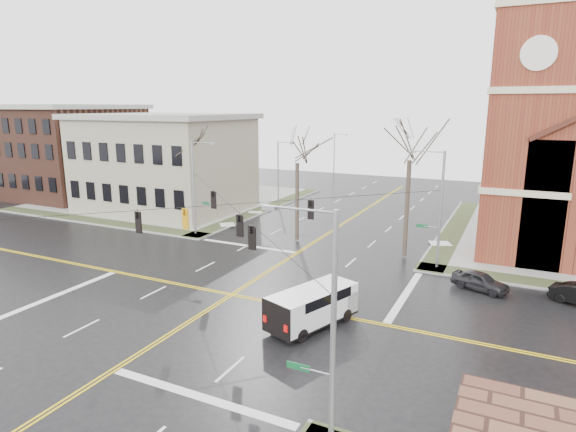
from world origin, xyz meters
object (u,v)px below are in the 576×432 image
at_px(signal_pole_se, 328,330).
at_px(parked_car_a, 480,281).
at_px(signal_pole_ne, 438,206).
at_px(signal_pole_nw, 195,185).
at_px(streetlight_north_a, 279,171).
at_px(tree_nw_far, 182,153).
at_px(cargo_van, 315,303).
at_px(tree_nw_near, 297,158).
at_px(tree_ne, 410,154).
at_px(streetlight_north_b, 335,156).

relative_size(signal_pole_se, parked_car_a, 2.37).
height_order(signal_pole_ne, signal_pole_nw, same).
xyz_separation_m(signal_pole_ne, parked_car_a, (3.57, -3.27, -4.30)).
bearing_deg(streetlight_north_a, tree_nw_far, -105.27).
distance_m(signal_pole_nw, streetlight_north_a, 16.52).
relative_size(streetlight_north_a, cargo_van, 1.31).
height_order(signal_pole_ne, tree_nw_near, tree_nw_near).
bearing_deg(tree_nw_far, parked_car_a, -10.84).
bearing_deg(signal_pole_ne, tree_ne, 147.27).
bearing_deg(streetlight_north_b, signal_pole_se, -69.73).
bearing_deg(cargo_van, signal_pole_ne, 91.34).
relative_size(tree_nw_far, tree_ne, 0.89).
height_order(parked_car_a, tree_nw_far, tree_nw_far).
height_order(tree_nw_near, tree_ne, tree_ne).
xyz_separation_m(streetlight_north_a, parked_car_a, (25.55, -19.77, -3.82)).
bearing_deg(tree_nw_far, signal_pole_se, -44.47).
bearing_deg(streetlight_north_b, signal_pole_nw, -91.05).
bearing_deg(streetlight_north_b, tree_nw_near, -75.17).
bearing_deg(tree_nw_far, streetlight_north_b, 83.55).
height_order(signal_pole_nw, parked_car_a, signal_pole_nw).
distance_m(signal_pole_ne, signal_pole_nw, 22.64).
relative_size(signal_pole_ne, streetlight_north_a, 1.12).
distance_m(cargo_van, tree_ne, 16.78).
height_order(signal_pole_se, cargo_van, signal_pole_se).
distance_m(signal_pole_ne, tree_nw_far, 26.09).
relative_size(signal_pole_ne, parked_car_a, 2.37).
distance_m(cargo_van, parked_car_a, 12.85).
relative_size(signal_pole_nw, tree_nw_near, 0.83).
bearing_deg(signal_pole_nw, signal_pole_ne, 0.00).
distance_m(streetlight_north_a, tree_nw_far, 15.02).
distance_m(signal_pole_se, parked_car_a, 20.51).
bearing_deg(parked_car_a, signal_pole_nw, 103.97).
height_order(signal_pole_se, tree_ne, tree_ne).
bearing_deg(streetlight_north_b, parked_car_a, -57.28).
height_order(signal_pole_se, streetlight_north_a, signal_pole_se).
distance_m(parked_car_a, tree_ne, 11.38).
distance_m(signal_pole_se, streetlight_north_a, 45.20).
bearing_deg(streetlight_north_a, cargo_van, -59.60).
relative_size(signal_pole_nw, streetlight_north_b, 1.12).
xyz_separation_m(signal_pole_ne, tree_nw_far, (-25.83, 2.36, 2.82)).
xyz_separation_m(streetlight_north_a, tree_ne, (19.24, -14.74, 4.20)).
distance_m(signal_pole_se, cargo_van, 11.41).
relative_size(cargo_van, parked_car_a, 1.61).
height_order(streetlight_north_b, tree_nw_far, tree_nw_far).
bearing_deg(tree_ne, streetlight_north_b, 118.98).
relative_size(signal_pole_nw, signal_pole_se, 1.00).
distance_m(signal_pole_se, streetlight_north_b, 63.43).
bearing_deg(signal_pole_nw, tree_nw_far, 143.48).
relative_size(streetlight_north_a, tree_ne, 0.67).
xyz_separation_m(signal_pole_nw, parked_car_a, (26.22, -3.27, -4.30)).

